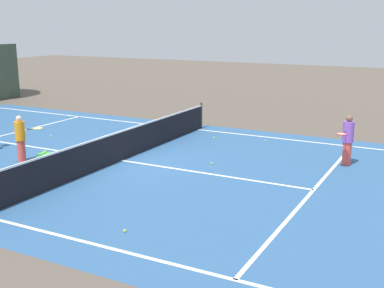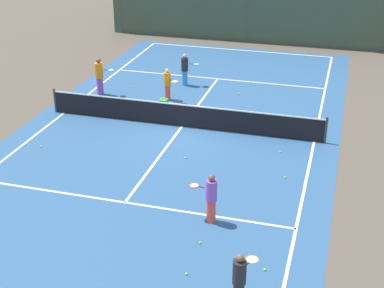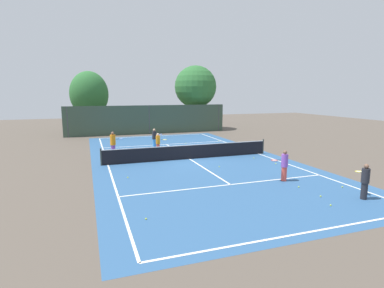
% 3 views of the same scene
% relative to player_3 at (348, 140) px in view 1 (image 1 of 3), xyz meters
% --- Properties ---
extents(ground_plane, '(80.00, 80.00, 0.00)m').
position_rel_player_3_xyz_m(ground_plane, '(-2.93, 6.69, -0.84)').
color(ground_plane, brown).
extents(court_surface, '(13.00, 25.00, 0.01)m').
position_rel_player_3_xyz_m(court_surface, '(-2.93, 6.69, -0.83)').
color(court_surface, '#2D5684').
rests_on(court_surface, ground_plane).
extents(tennis_net, '(11.90, 0.10, 1.10)m').
position_rel_player_3_xyz_m(tennis_net, '(-2.93, 6.69, -0.33)').
color(tennis_net, '#333833').
rests_on(tennis_net, ground_plane).
extents(player_3, '(0.93, 0.47, 1.62)m').
position_rel_player_3_xyz_m(player_3, '(0.00, 0.00, 0.00)').
color(player_3, '#E54C3F').
rests_on(player_3, ground_plane).
extents(player_4, '(0.85, 0.72, 1.52)m').
position_rel_player_3_xyz_m(player_4, '(-4.49, 9.52, -0.05)').
color(player_4, '#E54C3F').
rests_on(player_4, ground_plane).
extents(ball_crate, '(0.36, 0.40, 0.43)m').
position_rel_player_3_xyz_m(ball_crate, '(-4.40, 8.60, -0.65)').
color(ball_crate, green).
rests_on(ball_crate, ground_plane).
extents(tennis_ball_2, '(0.07, 0.07, 0.07)m').
position_rel_player_3_xyz_m(tennis_ball_2, '(-1.94, 3.83, -0.80)').
color(tennis_ball_2, '#CCE533').
rests_on(tennis_ball_2, ground_plane).
extents(tennis_ball_4, '(0.07, 0.07, 0.07)m').
position_rel_player_3_xyz_m(tennis_ball_4, '(-4.96, 8.01, -0.80)').
color(tennis_ball_4, '#CCE533').
rests_on(tennis_ball_4, ground_plane).
extents(tennis_ball_7, '(0.07, 0.07, 0.07)m').
position_rel_player_3_xyz_m(tennis_ball_7, '(2.29, 13.40, -0.80)').
color(tennis_ball_7, '#CCE533').
rests_on(tennis_ball_7, ground_plane).
extents(tennis_ball_8, '(0.07, 0.07, 0.07)m').
position_rel_player_3_xyz_m(tennis_ball_8, '(-1.40, 11.17, -0.80)').
color(tennis_ball_8, '#CCE533').
rests_on(tennis_ball_8, ground_plane).
extents(tennis_ball_9, '(0.07, 0.07, 0.07)m').
position_rel_player_3_xyz_m(tennis_ball_9, '(-7.63, 3.23, -0.80)').
color(tennis_ball_9, '#CCE533').
rests_on(tennis_ball_9, ground_plane).
extents(tennis_ball_10, '(0.07, 0.07, 0.07)m').
position_rel_player_3_xyz_m(tennis_ball_10, '(1.40, 5.33, -0.80)').
color(tennis_ball_10, '#CCE533').
rests_on(tennis_ball_10, ground_plane).
extents(tennis_ball_12, '(0.07, 0.07, 0.07)m').
position_rel_player_3_xyz_m(tennis_ball_12, '(1.84, 3.35, -0.80)').
color(tennis_ball_12, '#CCE533').
rests_on(tennis_ball_12, ground_plane).
extents(tennis_ball_13, '(0.07, 0.07, 0.07)m').
position_rel_player_3_xyz_m(tennis_ball_13, '(-1.14, 12.97, -0.80)').
color(tennis_ball_13, '#CCE533').
rests_on(tennis_ball_13, ground_plane).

